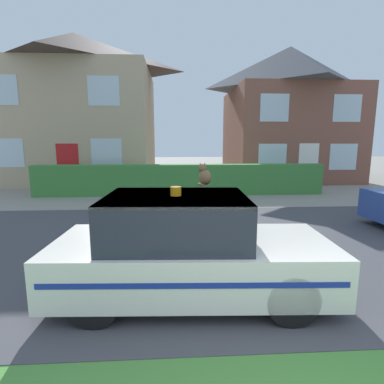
% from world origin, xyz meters
% --- Properties ---
extents(road_strip, '(28.00, 6.92, 0.01)m').
position_xyz_m(road_strip, '(0.00, 4.78, 0.01)').
color(road_strip, '#424247').
rests_on(road_strip, ground).
extents(garden_hedge, '(11.88, 0.58, 1.26)m').
position_xyz_m(garden_hedge, '(-0.55, 10.88, 0.63)').
color(garden_hedge, '#3D7F38').
rests_on(garden_hedge, ground).
extents(police_car, '(3.92, 1.79, 1.60)m').
position_xyz_m(police_car, '(-0.61, 2.58, 0.71)').
color(police_car, black).
rests_on(police_car, road_strip).
extents(cat, '(0.22, 0.36, 0.31)m').
position_xyz_m(cat, '(-0.36, 2.77, 1.74)').
color(cat, brown).
rests_on(cat, police_car).
extents(house_left, '(8.47, 6.87, 7.91)m').
position_xyz_m(house_left, '(-6.14, 16.03, 4.03)').
color(house_left, tan).
rests_on(house_left, ground).
extents(house_right, '(6.88, 6.43, 7.47)m').
position_xyz_m(house_right, '(5.84, 16.15, 3.81)').
color(house_right, brown).
rests_on(house_right, ground).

